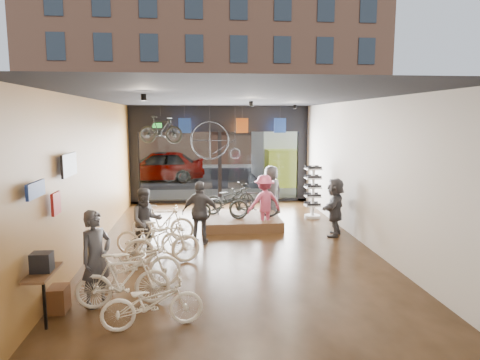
{
  "coord_description": "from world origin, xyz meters",
  "views": [
    {
      "loc": [
        -0.85,
        -10.87,
        3.3
      ],
      "look_at": [
        0.36,
        1.4,
        1.53
      ],
      "focal_mm": 32.0,
      "sensor_mm": 36.0,
      "label": 1
    }
  ],
  "objects": [
    {
      "name": "jersey_right",
      "position": [
        2.25,
        5.2,
        3.05
      ],
      "size": [
        0.45,
        0.03,
        0.55
      ],
      "primitive_type": "cube",
      "color": "#1E3F99",
      "rests_on": "ceiling"
    },
    {
      "name": "jersey_left",
      "position": [
        -1.33,
        5.2,
        3.05
      ],
      "size": [
        0.45,
        0.03,
        0.55
      ],
      "primitive_type": "cube",
      "color": "#1E3F99",
      "rests_on": "ceiling"
    },
    {
      "name": "customer_0",
      "position": [
        -2.67,
        -3.4,
        0.86
      ],
      "size": [
        0.72,
        0.75,
        1.73
      ],
      "primitive_type": "imported",
      "rotation": [
        0.0,
        0.0,
        0.9
      ],
      "color": "#3F3F44",
      "rests_on": "ground_plane"
    },
    {
      "name": "floor_bike_1",
      "position": [
        -2.19,
        -3.51,
        0.49
      ],
      "size": [
        1.69,
        0.7,
        0.98
      ],
      "primitive_type": "imported",
      "rotation": [
        0.0,
        0.0,
        1.72
      ],
      "color": "white",
      "rests_on": "ground_plane"
    },
    {
      "name": "sidewalk_far",
      "position": [
        0.0,
        19.0,
        0.06
      ],
      "size": [
        30.0,
        2.0,
        0.12
      ],
      "primitive_type": "cube",
      "color": "slate",
      "rests_on": "ground"
    },
    {
      "name": "floor_bike_0",
      "position": [
        -1.6,
        -4.35,
        0.42
      ],
      "size": [
        1.68,
        0.82,
        0.84
      ],
      "primitive_type": "imported",
      "rotation": [
        0.0,
        0.0,
        1.74
      ],
      "color": "white",
      "rests_on": "ground_plane"
    },
    {
      "name": "customer_2",
      "position": [
        -0.81,
        0.19,
        0.85
      ],
      "size": [
        1.05,
        0.58,
        1.69
      ],
      "primitive_type": "imported",
      "rotation": [
        0.0,
        0.0,
        2.96
      ],
      "color": "#3F3F44",
      "rests_on": "ground_plane"
    },
    {
      "name": "wall_left",
      "position": [
        -3.52,
        0.0,
        1.9
      ],
      "size": [
        0.04,
        12.0,
        3.8
      ],
      "primitive_type": "cube",
      "color": "brown",
      "rests_on": "ground"
    },
    {
      "name": "display_bike_mid",
      "position": [
        0.84,
        1.85,
        0.77
      ],
      "size": [
        1.58,
        0.51,
        0.94
      ],
      "primitive_type": "imported",
      "rotation": [
        0.0,
        0.0,
        1.53
      ],
      "color": "black",
      "rests_on": "display_platform"
    },
    {
      "name": "display_bike_left",
      "position": [
        -0.22,
        1.56,
        0.76
      ],
      "size": [
        1.83,
        0.95,
        0.92
      ],
      "primitive_type": "imported",
      "rotation": [
        0.0,
        0.0,
        1.77
      ],
      "color": "black",
      "rests_on": "display_platform"
    },
    {
      "name": "sunglasses_rack",
      "position": [
        2.95,
        2.89,
        0.89
      ],
      "size": [
        0.54,
        0.45,
        1.77
      ],
      "primitive_type": null,
      "rotation": [
        0.0,
        0.0,
        0.05
      ],
      "color": "white",
      "rests_on": "ground_plane"
    },
    {
      "name": "sidewalk_near",
      "position": [
        0.0,
        7.2,
        0.06
      ],
      "size": [
        30.0,
        2.4,
        0.12
      ],
      "primitive_type": "cube",
      "color": "slate",
      "rests_on": "ground"
    },
    {
      "name": "storefront",
      "position": [
        0.0,
        6.0,
        1.9
      ],
      "size": [
        7.0,
        0.26,
        3.8
      ],
      "primitive_type": null,
      "color": "black",
      "rests_on": "ground"
    },
    {
      "name": "hung_bike",
      "position": [
        -2.13,
        4.2,
        2.93
      ],
      "size": [
        1.64,
        0.92,
        0.95
      ],
      "primitive_type": "imported",
      "rotation": [
        0.0,
        0.0,
        1.25
      ],
      "color": "black",
      "rests_on": "ceiling"
    },
    {
      "name": "customer_3",
      "position": [
        1.1,
        1.51,
        0.83
      ],
      "size": [
        1.2,
        0.9,
        1.65
      ],
      "primitive_type": "imported",
      "rotation": [
        0.0,
        0.0,
        3.44
      ],
      "color": "#CC4C72",
      "rests_on": "ground_plane"
    },
    {
      "name": "wall_back",
      "position": [
        0.0,
        -6.02,
        1.9
      ],
      "size": [
        7.0,
        0.04,
        3.8
      ],
      "primitive_type": "cube",
      "color": "beige",
      "rests_on": "ground"
    },
    {
      "name": "opposite_building",
      "position": [
        0.0,
        21.5,
        7.0
      ],
      "size": [
        26.0,
        5.0,
        14.0
      ],
      "primitive_type": "cube",
      "color": "brown",
      "rests_on": "ground"
    },
    {
      "name": "floor_bike_2",
      "position": [
        -2.15,
        -2.67,
        0.49
      ],
      "size": [
        1.9,
        0.82,
        0.97
      ],
      "primitive_type": "imported",
      "rotation": [
        0.0,
        0.0,
        1.67
      ],
      "color": "white",
      "rests_on": "ground_plane"
    },
    {
      "name": "exit_sign",
      "position": [
        -2.4,
        5.88,
        3.05
      ],
      "size": [
        0.35,
        0.06,
        0.18
      ],
      "primitive_type": "cube",
      "color": "#198C26",
      "rests_on": "storefront"
    },
    {
      "name": "customer_1",
      "position": [
        -2.14,
        -0.5,
        0.82
      ],
      "size": [
        0.95,
        0.84,
        1.64
      ],
      "primitive_type": "imported",
      "rotation": [
        0.0,
        0.0,
        0.31
      ],
      "color": "#3F3F44",
      "rests_on": "ground_plane"
    },
    {
      "name": "display_bike_right",
      "position": [
        0.14,
        2.61,
        0.77
      ],
      "size": [
        1.89,
        1.32,
        0.94
      ],
      "primitive_type": "imported",
      "rotation": [
        0.0,
        0.0,
        2.0
      ],
      "color": "black",
      "rests_on": "display_platform"
    },
    {
      "name": "display_platform",
      "position": [
        0.42,
        1.92,
        0.15
      ],
      "size": [
        2.4,
        1.8,
        0.3
      ],
      "primitive_type": "cube",
      "color": "#4D3121",
      "rests_on": "ground_plane"
    },
    {
      "name": "jersey_mid",
      "position": [
        0.81,
        5.2,
        3.05
      ],
      "size": [
        0.45,
        0.03,
        0.55
      ],
      "primitive_type": "cube",
      "color": "#CC5919",
      "rests_on": "ceiling"
    },
    {
      "name": "ceiling",
      "position": [
        0.0,
        0.0,
        3.82
      ],
      "size": [
        7.0,
        12.0,
        0.04
      ],
      "primitive_type": "cube",
      "color": "black",
      "rests_on": "ground"
    },
    {
      "name": "customer_4",
      "position": [
        1.61,
        3.29,
        0.87
      ],
      "size": [
        1.0,
        0.88,
        1.73
      ],
      "primitive_type": "imported",
      "rotation": [
        0.0,
        0.0,
        3.62
      ],
      "color": "#3F3F44",
      "rests_on": "ground_plane"
    },
    {
      "name": "box_truck",
      "position": [
        3.45,
        11.0,
        1.34
      ],
      "size": [
        2.27,
        6.81,
        2.68
      ],
      "primitive_type": null,
      "color": "silver",
      "rests_on": "street_road"
    },
    {
      "name": "wall_merch",
      "position": [
        -3.38,
        -3.5,
        1.3
      ],
      "size": [
        0.4,
        2.4,
        2.6
      ],
      "primitive_type": null,
      "color": "navy",
      "rests_on": "wall_left"
    },
    {
      "name": "penny_farthing",
      "position": [
        -0.15,
        4.31,
        2.5
      ],
      "size": [
        1.7,
        0.06,
        1.36
      ],
      "primitive_type": null,
      "color": "black",
      "rests_on": "ceiling"
    },
    {
      "name": "floor_bike_3",
      "position": [
        -1.68,
        -1.35,
        0.51
      ],
      "size": [
        1.77,
        0.84,
        1.03
      ],
      "primitive_type": "imported",
      "rotation": [
        0.0,
        0.0,
        1.79
      ],
      "color": "white",
      "rests_on": "ground_plane"
    },
    {
      "name": "customer_5",
      "position": [
        2.99,
        0.66,
        0.83
      ],
      "size": [
        1.13,
        1.59,
        1.65
      ],
      "primitive_type": "imported",
      "rotation": [
        0.0,
        0.0,
        4.24
      ],
      "color": "#3F3F44",
      "rests_on": "ground_plane"
    },
    {
      "name": "wall_right",
      "position": [
        3.52,
        0.0,
        1.9
      ],
      "size": [
        0.04,
        12.0,
        3.8
      ],
      "primitive_type": "cube",
      "color": "beige",
      "rests_on": "ground"
    },
    {
      "name": "floor_bike_4",
      "position": [
        -2.04,
        -0.6,
        0.45
      ],
      "size": [
        1.8,
        0.94,
        0.9
      ],
      "primitive_type": "imported",
      "rotation": [
        0.0,
        0.0,
        1.36
      ],
      "color": "white",
      "rests_on": "ground_plane"
    },
    {
      "name": "ground_plane",
      "position": [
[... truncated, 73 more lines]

